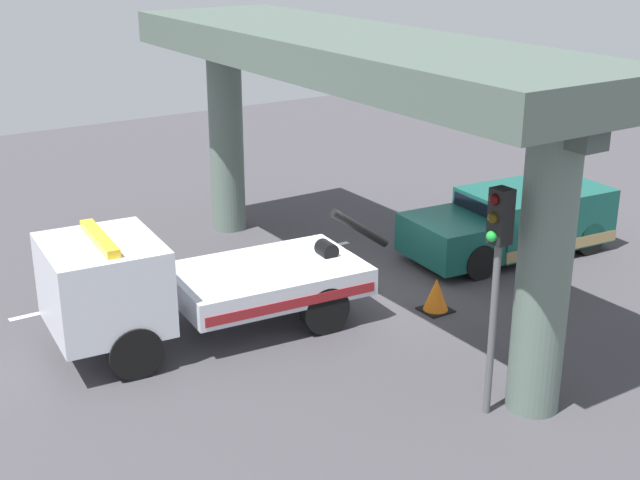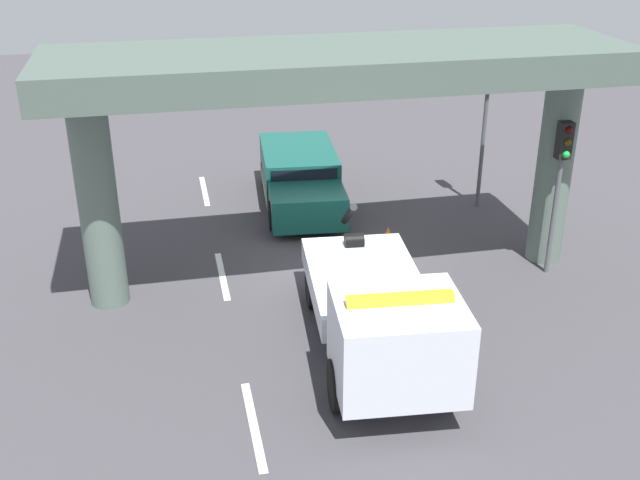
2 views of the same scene
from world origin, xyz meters
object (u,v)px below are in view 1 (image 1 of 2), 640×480
towed_van_green (516,223)px  traffic_light_far (497,253)px  tow_truck_white (177,284)px  traffic_cone_orange (436,295)px

towed_van_green → traffic_light_far: 8.17m
tow_truck_white → traffic_cone_orange: (-5.15, 1.70, -0.85)m
tow_truck_white → traffic_light_far: (-3.18, 5.33, 1.68)m
tow_truck_white → traffic_light_far: size_ratio=1.86×
towed_van_green → traffic_light_far: traffic_light_far is taller
traffic_light_far → traffic_cone_orange: 4.84m
traffic_light_far → traffic_cone_orange: bearing=-118.5°
tow_truck_white → traffic_cone_orange: size_ratio=9.99×
tow_truck_white → towed_van_green: tow_truck_white is taller
tow_truck_white → towed_van_green: size_ratio=1.37×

